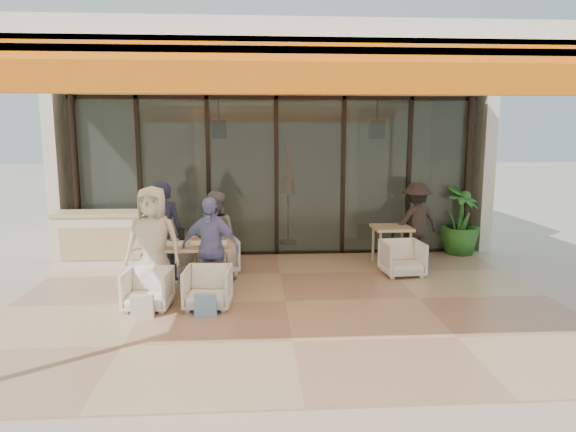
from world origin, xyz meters
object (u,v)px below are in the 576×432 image
at_px(chair_near_left, 148,287).
at_px(diner_navy, 164,232).
at_px(diner_grey, 215,236).
at_px(chair_near_right, 208,286).
at_px(diner_periwinkle, 210,248).
at_px(host_counter, 107,239).
at_px(potted_palm, 461,221).
at_px(side_chair, 402,257).
at_px(chair_far_left, 170,253).
at_px(diner_cream, 153,243).
at_px(standing_woman, 416,222).
at_px(chair_far_right, 217,253).
at_px(side_table, 392,232).
at_px(dining_table, 186,247).

distance_m(chair_near_left, diner_navy, 1.50).
distance_m(chair_near_left, diner_grey, 1.69).
bearing_deg(chair_near_right, diner_periwinkle, 93.67).
bearing_deg(host_counter, potted_palm, 4.04).
bearing_deg(side_chair, diner_periwinkle, -167.59).
bearing_deg(chair_far_left, chair_near_right, 132.36).
relative_size(diner_cream, potted_palm, 1.20).
relative_size(host_counter, chair_near_right, 2.79).
height_order(chair_near_right, standing_woman, standing_woman).
height_order(chair_near_right, potted_palm, potted_palm).
distance_m(diner_periwinkle, side_chair, 3.41).
distance_m(host_counter, chair_far_right, 2.17).
height_order(chair_far_right, diner_periwinkle, diner_periwinkle).
xyz_separation_m(chair_near_left, standing_woman, (4.63, 2.50, 0.45)).
bearing_deg(side_table, chair_near_left, -151.36).
bearing_deg(chair_near_right, side_chair, 28.20).
bearing_deg(potted_palm, dining_table, -159.22).
bearing_deg(diner_grey, chair_near_right, 101.51).
distance_m(host_counter, diner_cream, 2.36).
xyz_separation_m(chair_near_right, side_chair, (3.24, 1.48, 0.01)).
relative_size(diner_grey, side_table, 2.05).
height_order(dining_table, diner_grey, diner_grey).
bearing_deg(potted_palm, standing_woman, -156.79).
xyz_separation_m(host_counter, chair_near_left, (1.25, -2.47, -0.21)).
height_order(chair_near_right, diner_navy, diner_navy).
distance_m(chair_near_right, standing_woman, 4.56).
bearing_deg(potted_palm, side_table, -155.65).
distance_m(diner_navy, side_table, 4.17).
bearing_deg(side_chair, standing_woman, 57.37).
xyz_separation_m(chair_far_left, diner_cream, (0.00, -1.40, 0.49)).
height_order(chair_far_left, side_chair, chair_far_left).
relative_size(dining_table, side_table, 2.01).
bearing_deg(side_chair, chair_near_right, -159.87).
relative_size(dining_table, diner_periwinkle, 0.97).
xyz_separation_m(chair_near_left, diner_periwinkle, (0.84, 0.50, 0.45)).
bearing_deg(potted_palm, chair_near_right, -148.65).
relative_size(chair_far_left, diner_cream, 0.43).
bearing_deg(diner_grey, diner_cream, 58.48).
relative_size(chair_far_left, chair_near_left, 1.12).
height_order(dining_table, diner_periwinkle, diner_periwinkle).
height_order(host_counter, side_chair, host_counter).
distance_m(chair_far_right, chair_near_right, 1.90).
bearing_deg(diner_grey, host_counter, -15.66).
distance_m(chair_far_left, chair_near_right, 2.08).
xyz_separation_m(dining_table, diner_periwinkle, (0.43, -0.46, 0.08)).
height_order(dining_table, chair_near_left, dining_table).
bearing_deg(chair_far_left, diner_cream, 108.51).
relative_size(diner_navy, diner_grey, 1.11).
height_order(host_counter, chair_far_left, host_counter).
bearing_deg(standing_woman, diner_cream, 10.92).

